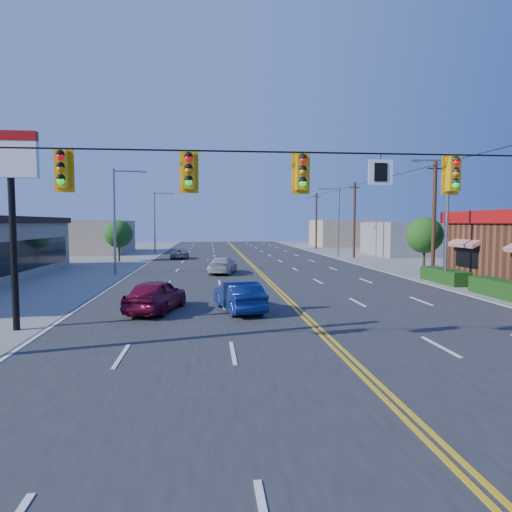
{
  "coord_description": "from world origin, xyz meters",
  "views": [
    {
      "loc": [
        -3.95,
        -13.35,
        3.94
      ],
      "look_at": [
        -1.48,
        10.28,
        2.2
      ],
      "focal_mm": 32.0,
      "sensor_mm": 36.0,
      "label": 1
    }
  ],
  "objects": [
    {
      "name": "ground",
      "position": [
        0.0,
        0.0,
        0.0
      ],
      "size": [
        160.0,
        160.0,
        0.0
      ],
      "primitive_type": "plane",
      "color": "gray",
      "rests_on": "ground"
    },
    {
      "name": "road",
      "position": [
        0.0,
        20.0,
        0.03
      ],
      "size": [
        20.0,
        120.0,
        0.06
      ],
      "primitive_type": "cube",
      "color": "#2D2D30",
      "rests_on": "ground"
    },
    {
      "name": "signal_span",
      "position": [
        -0.12,
        0.0,
        4.89
      ],
      "size": [
        24.32,
        0.34,
        9.0
      ],
      "color": "#47301E",
      "rests_on": "ground"
    },
    {
      "name": "pizza_hut_sign",
      "position": [
        -11.0,
        4.0,
        5.18
      ],
      "size": [
        1.9,
        0.3,
        6.85
      ],
      "color": "black",
      "rests_on": "ground"
    },
    {
      "name": "streetlight_se",
      "position": [
        10.79,
        14.0,
        4.51
      ],
      "size": [
        2.55,
        0.25,
        8.0
      ],
      "color": "gray",
      "rests_on": "ground"
    },
    {
      "name": "streetlight_ne",
      "position": [
        10.79,
        38.0,
        4.51
      ],
      "size": [
        2.55,
        0.25,
        8.0
      ],
      "color": "gray",
      "rests_on": "ground"
    },
    {
      "name": "streetlight_sw",
      "position": [
        -10.79,
        22.0,
        4.51
      ],
      "size": [
        2.55,
        0.25,
        8.0
      ],
      "color": "gray",
      "rests_on": "ground"
    },
    {
      "name": "streetlight_nw",
      "position": [
        -10.79,
        48.0,
        4.51
      ],
      "size": [
        2.55,
        0.25,
        8.0
      ],
      "color": "gray",
      "rests_on": "ground"
    },
    {
      "name": "utility_pole_near",
      "position": [
        12.2,
        18.0,
        4.2
      ],
      "size": [
        0.28,
        0.28,
        8.4
      ],
      "primitive_type": "cylinder",
      "color": "#47301E",
      "rests_on": "ground"
    },
    {
      "name": "utility_pole_mid",
      "position": [
        12.2,
        36.0,
        4.2
      ],
      "size": [
        0.28,
        0.28,
        8.4
      ],
      "primitive_type": "cylinder",
      "color": "#47301E",
      "rests_on": "ground"
    },
    {
      "name": "utility_pole_far",
      "position": [
        12.2,
        54.0,
        4.2
      ],
      "size": [
        0.28,
        0.28,
        8.4
      ],
      "primitive_type": "cylinder",
      "color": "#47301E",
      "rests_on": "ground"
    },
    {
      "name": "tree_kfc_rear",
      "position": [
        13.5,
        22.0,
        2.93
      ],
      "size": [
        2.94,
        2.94,
        4.41
      ],
      "color": "#47301E",
      "rests_on": "ground"
    },
    {
      "name": "tree_west",
      "position": [
        -13.0,
        34.0,
        2.79
      ],
      "size": [
        2.8,
        2.8,
        4.2
      ],
      "color": "#47301E",
      "rests_on": "ground"
    },
    {
      "name": "bld_east_mid",
      "position": [
        22.0,
        40.0,
        2.0
      ],
      "size": [
        12.0,
        10.0,
        4.0
      ],
      "primitive_type": "cube",
      "color": "gray",
      "rests_on": "ground"
    },
    {
      "name": "bld_west_far",
      "position": [
        -20.0,
        48.0,
        2.1
      ],
      "size": [
        11.0,
        12.0,
        4.2
      ],
      "primitive_type": "cube",
      "color": "tan",
      "rests_on": "ground"
    },
    {
      "name": "bld_east_far",
      "position": [
        19.0,
        62.0,
        2.2
      ],
      "size": [
        10.0,
        10.0,
        4.4
      ],
      "primitive_type": "cube",
      "color": "tan",
      "rests_on": "ground"
    },
    {
      "name": "car_magenta",
      "position": [
        -6.25,
        6.75,
        0.72
      ],
      "size": [
        2.72,
        4.5,
        1.43
      ],
      "primitive_type": "imported",
      "rotation": [
        0.0,
        0.0,
        2.88
      ],
      "color": "maroon",
      "rests_on": "ground"
    },
    {
      "name": "car_blue",
      "position": [
        -2.64,
        6.48,
        0.66
      ],
      "size": [
        2.21,
        4.23,
        1.32
      ],
      "primitive_type": "imported",
      "rotation": [
        0.0,
        0.0,
        3.35
      ],
      "color": "navy",
      "rests_on": "ground"
    },
    {
      "name": "car_white",
      "position": [
        -2.89,
        21.47,
        0.63
      ],
      "size": [
        2.6,
        4.61,
        1.26
      ],
      "primitive_type": "imported",
      "rotation": [
        0.0,
        0.0,
        2.94
      ],
      "color": "#BEBEBE",
      "rests_on": "ground"
    },
    {
      "name": "car_silver",
      "position": [
        -7.04,
        36.23,
        0.53
      ],
      "size": [
        1.87,
        3.86,
        1.06
      ],
      "primitive_type": "imported",
      "rotation": [
        0.0,
        0.0,
        3.11
      ],
      "color": "#9A999E",
      "rests_on": "ground"
    }
  ]
}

